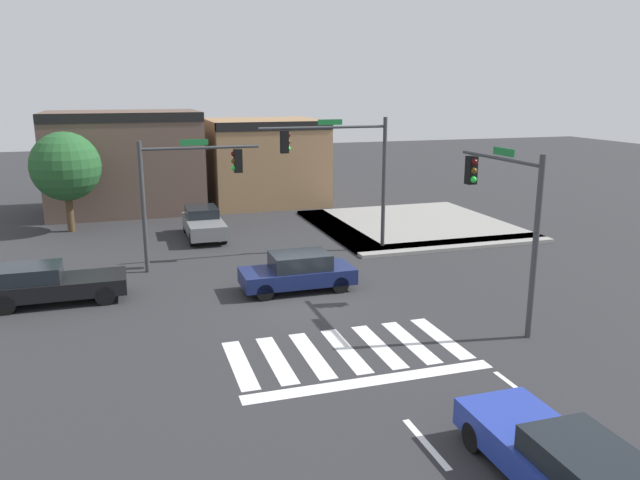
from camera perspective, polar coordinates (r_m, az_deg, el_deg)
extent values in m
plane|color=#2B2B2D|center=(21.97, -1.66, -5.56)|extent=(120.00, 120.00, 0.00)
cube|color=silver|center=(17.28, -7.38, -11.26)|extent=(0.51, 3.18, 0.01)
cube|color=silver|center=(17.46, -4.04, -10.90)|extent=(0.51, 3.18, 0.01)
cube|color=silver|center=(17.70, -0.79, -10.51)|extent=(0.51, 3.18, 0.01)
cube|color=silver|center=(17.99, 2.35, -10.09)|extent=(0.51, 3.18, 0.01)
cube|color=silver|center=(18.34, 5.38, -9.67)|extent=(0.51, 3.18, 0.01)
cube|color=silver|center=(18.73, 8.29, -9.24)|extent=(0.51, 3.18, 0.01)
cube|color=silver|center=(19.17, 11.06, -8.80)|extent=(0.51, 3.18, 0.01)
cube|color=white|center=(16.31, 4.81, -12.79)|extent=(6.80, 0.50, 0.01)
cube|color=white|center=(13.94, 9.72, -17.95)|extent=(0.16, 2.00, 0.01)
cylinder|color=yellow|center=(15.38, 15.95, -15.07)|extent=(1.13, 1.13, 0.01)
cylinder|color=white|center=(15.25, 15.12, -15.26)|extent=(0.18, 0.18, 0.00)
cylinder|color=white|center=(15.51, 16.77, -14.85)|extent=(0.18, 0.18, 0.00)
cube|color=white|center=(15.38, 15.95, -15.05)|extent=(0.51, 0.05, 0.00)
cube|color=gray|center=(29.98, 12.27, -0.41)|extent=(10.00, 1.60, 0.15)
cube|color=gray|center=(32.53, 1.62, 1.02)|extent=(1.60, 10.00, 0.15)
cube|color=gray|center=(34.11, 8.30, 1.48)|extent=(10.00, 10.00, 0.15)
cube|color=brown|center=(39.31, -17.49, 6.89)|extent=(8.86, 6.26, 5.93)
cube|color=black|center=(36.17, -17.75, 10.65)|extent=(8.86, 0.50, 0.50)
cube|color=#93704C|center=(40.49, -5.12, 7.22)|extent=(7.06, 6.67, 5.32)
cube|color=black|center=(37.24, -4.13, 10.38)|extent=(7.06, 0.50, 0.50)
cylinder|color=#383A3D|center=(28.42, 5.89, 5.11)|extent=(0.18, 0.18, 6.03)
cylinder|color=#383A3D|center=(27.12, 0.35, 10.31)|extent=(5.75, 0.12, 0.12)
cube|color=black|center=(26.68, -3.29, 8.99)|extent=(0.32, 0.32, 0.95)
sphere|color=#470A0A|center=(26.70, -2.94, 9.63)|extent=(0.22, 0.22, 0.22)
sphere|color=#4C330C|center=(26.72, -2.94, 9.00)|extent=(0.22, 0.22, 0.22)
sphere|color=#1ED833|center=(26.74, -2.93, 8.37)|extent=(0.22, 0.22, 0.22)
cube|color=#197233|center=(27.20, 0.94, 10.78)|extent=(1.10, 0.03, 0.24)
cylinder|color=#383A3D|center=(19.06, 19.18, -0.77)|extent=(0.18, 0.18, 5.49)
cylinder|color=#383A3D|center=(20.35, 16.16, 7.24)|extent=(0.12, 4.25, 0.12)
cube|color=black|center=(21.75, 13.74, 6.25)|extent=(0.32, 0.32, 0.95)
sphere|color=#470A0A|center=(21.57, 14.01, 6.97)|extent=(0.22, 0.22, 0.22)
sphere|color=#4C330C|center=(21.61, 13.97, 6.19)|extent=(0.22, 0.22, 0.22)
sphere|color=#1ED833|center=(21.65, 13.92, 5.42)|extent=(0.22, 0.22, 0.22)
cube|color=#197233|center=(20.15, 16.53, 7.78)|extent=(0.03, 1.10, 0.24)
cylinder|color=#383A3D|center=(25.60, -15.93, 2.84)|extent=(0.18, 0.18, 5.29)
cylinder|color=#383A3D|center=(25.45, -10.93, 8.32)|extent=(4.71, 0.12, 0.12)
cube|color=black|center=(25.73, -7.55, 7.22)|extent=(0.32, 0.32, 0.95)
sphere|color=#470A0A|center=(25.67, -7.95, 7.86)|extent=(0.22, 0.22, 0.22)
sphere|color=#4C330C|center=(25.70, -7.92, 7.20)|extent=(0.22, 0.22, 0.22)
sphere|color=#1ED833|center=(25.73, -7.90, 6.55)|extent=(0.22, 0.22, 0.22)
cube|color=#197233|center=(25.41, -11.48, 8.79)|extent=(1.10, 0.03, 0.24)
cube|color=#141E4C|center=(22.89, -2.10, -3.29)|extent=(4.14, 1.76, 0.56)
cube|color=black|center=(22.76, -1.85, -1.91)|extent=(2.11, 1.55, 0.57)
cylinder|color=black|center=(24.06, 0.64, -3.05)|extent=(0.61, 0.22, 0.61)
cylinder|color=black|center=(22.67, 1.86, -4.13)|extent=(0.61, 0.22, 0.61)
cylinder|color=black|center=(23.37, -5.94, -3.64)|extent=(0.61, 0.22, 0.61)
cylinder|color=black|center=(21.94, -5.11, -4.80)|extent=(0.61, 0.22, 0.61)
cube|color=slate|center=(31.29, -10.62, 1.30)|extent=(1.73, 4.28, 0.67)
cube|color=black|center=(31.91, -10.84, 2.58)|extent=(1.53, 2.07, 0.47)
cylinder|color=black|center=(30.05, -8.82, 0.26)|extent=(0.22, 0.65, 0.65)
cylinder|color=black|center=(29.87, -11.68, 0.05)|extent=(0.22, 0.65, 0.65)
cylinder|color=black|center=(32.86, -9.61, 1.40)|extent=(0.22, 0.65, 0.65)
cylinder|color=black|center=(32.69, -12.24, 1.22)|extent=(0.22, 0.65, 0.65)
cube|color=black|center=(23.46, -22.99, -3.93)|extent=(4.59, 1.81, 0.56)
cube|color=black|center=(23.44, -25.52, -2.82)|extent=(2.32, 1.60, 0.52)
cylinder|color=black|center=(24.18, -19.10, -3.68)|extent=(0.67, 0.22, 0.67)
cylinder|color=black|center=(22.66, -19.17, -4.85)|extent=(0.67, 0.22, 0.67)
cylinder|color=black|center=(24.50, -26.42, -4.16)|extent=(0.67, 0.22, 0.67)
cylinder|color=black|center=(23.00, -26.98, -5.34)|extent=(0.67, 0.22, 0.67)
cube|color=#23389E|center=(13.01, 20.44, -18.27)|extent=(1.70, 4.23, 0.59)
cube|color=black|center=(12.16, 23.38, -18.06)|extent=(1.50, 2.03, 0.47)
cylinder|color=black|center=(13.76, 13.97, -17.17)|extent=(0.22, 0.61, 0.61)
cylinder|color=black|center=(14.51, 19.17, -15.81)|extent=(0.22, 0.61, 0.61)
cylinder|color=#4C3823|center=(34.56, -22.07, 3.01)|extent=(0.36, 0.36, 2.80)
sphere|color=#235628|center=(34.28, -22.37, 6.29)|extent=(3.51, 3.51, 3.51)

